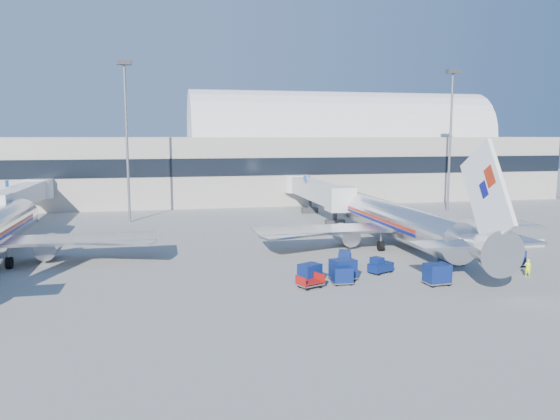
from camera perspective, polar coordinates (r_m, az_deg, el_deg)
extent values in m
plane|color=gray|center=(53.90, 4.59, -5.41)|extent=(260.00, 260.00, 0.00)
cube|color=#B2AA9E|center=(106.85, -17.46, 4.05)|extent=(170.00, 28.00, 12.00)
cube|color=black|center=(92.93, -18.25, 4.13)|extent=(170.00, 0.40, 3.00)
cylinder|color=silver|center=(111.91, 6.21, 7.59)|extent=(60.00, 18.00, 18.00)
cylinder|color=silver|center=(62.34, 11.85, -1.04)|extent=(3.80, 28.00, 3.80)
sphere|color=silver|center=(75.20, 7.52, 0.55)|extent=(3.72, 3.72, 3.72)
cone|color=silver|center=(47.50, 20.23, -3.60)|extent=(3.80, 6.00, 3.80)
cube|color=#AB230D|center=(63.20, 11.49, -0.68)|extent=(3.85, 20.16, 0.32)
cube|color=navy|center=(63.26, 11.48, -1.01)|extent=(3.85, 20.16, 0.32)
cube|color=white|center=(46.45, 20.82, 1.62)|extent=(0.35, 7.79, 8.74)
cube|color=silver|center=(47.87, 19.93, -3.25)|extent=(11.00, 3.00, 0.18)
cube|color=silver|center=(61.53, 12.22, -1.73)|extent=(32.00, 5.00, 0.28)
cylinder|color=#B7B7BC|center=(61.04, 6.90, -2.59)|extent=(2.10, 3.80, 2.10)
cylinder|color=#B7B7BC|center=(65.43, 16.04, -2.14)|extent=(2.10, 3.80, 2.10)
cylinder|color=black|center=(72.77, 8.28, -1.66)|extent=(0.40, 0.90, 0.90)
sphere|color=silver|center=(72.79, -25.39, -0.38)|extent=(3.72, 3.72, 3.72)
cylinder|color=#B7B7BC|center=(58.84, -23.03, -3.55)|extent=(2.10, 3.80, 2.10)
cylinder|color=black|center=(70.27, -25.82, -2.70)|extent=(0.40, 0.90, 0.90)
cube|color=silver|center=(83.82, 3.69, 2.09)|extent=(2.70, 24.00, 2.70)
cube|color=silver|center=(72.23, 6.33, 1.15)|extent=(3.40, 3.20, 3.20)
cylinder|color=silver|center=(94.88, 1.79, 2.77)|extent=(4.40, 4.40, 3.00)
cube|color=#2D2D30|center=(74.58, 5.77, -0.34)|extent=(0.50, 0.50, 3.00)
cube|color=#2D2D30|center=(74.78, 5.76, -1.36)|extent=(2.60, 1.00, 0.90)
cube|color=#2D2D30|center=(86.93, 3.13, 0.84)|extent=(0.50, 0.50, 3.00)
cube|color=#2D2D30|center=(87.10, 3.13, -0.04)|extent=(2.60, 1.00, 0.90)
cube|color=#1C419C|center=(83.24, 2.64, 3.30)|extent=(0.12, 1.40, 0.90)
cube|color=silver|center=(82.88, -25.50, 1.29)|extent=(2.70, 24.00, 2.70)
cylinder|color=silver|center=(94.06, -23.91, 2.06)|extent=(4.40, 4.40, 3.00)
cube|color=#2D2D30|center=(73.53, -27.16, -1.28)|extent=(0.50, 0.50, 3.00)
cube|color=#2D2D30|center=(73.73, -27.09, -2.32)|extent=(2.60, 1.00, 0.90)
cube|color=#2D2D30|center=(86.03, -24.96, 0.05)|extent=(0.50, 0.50, 3.00)
cube|color=#2D2D30|center=(86.20, -24.91, -0.84)|extent=(2.60, 1.00, 0.90)
cube|color=#1C419C|center=(83.11, -26.64, 2.48)|extent=(0.12, 1.40, 0.90)
cylinder|color=slate|center=(80.37, -15.69, 6.58)|extent=(0.36, 0.36, 22.00)
cube|color=#2D2D30|center=(80.98, -15.99, 14.59)|extent=(2.00, 1.20, 0.60)
cylinder|color=slate|center=(92.11, 17.35, 6.63)|extent=(0.36, 0.36, 22.00)
cube|color=#2D2D30|center=(92.65, 17.64, 13.63)|extent=(2.00, 1.20, 0.60)
cube|color=#9E9E96|center=(63.02, 19.95, -3.51)|extent=(3.00, 0.55, 0.90)
cube|color=#9E9E96|center=(64.83, 22.43, -3.33)|extent=(3.00, 0.55, 0.90)
cube|color=#9E9E96|center=(66.74, 24.77, -3.15)|extent=(3.00, 0.55, 0.90)
cube|color=#0B1A52|center=(50.14, 10.47, -5.88)|extent=(2.58, 2.05, 0.75)
cube|color=#0B1A52|center=(49.64, 10.10, -5.29)|extent=(1.25, 1.30, 0.70)
cylinder|color=black|center=(51.08, 10.68, -5.94)|extent=(0.60, 0.45, 0.56)
cube|color=#0B1A52|center=(54.98, 17.52, -4.88)|extent=(2.59, 1.69, 0.78)
cube|color=#0B1A52|center=(54.71, 17.03, -4.26)|extent=(1.14, 1.22, 0.73)
cylinder|color=black|center=(55.73, 18.19, -5.04)|extent=(0.62, 0.35, 0.58)
cube|color=#0B1A52|center=(52.29, 6.77, -5.18)|extent=(2.02, 2.79, 0.82)
cube|color=#0B1A52|center=(51.61, 6.78, -4.61)|extent=(1.36, 1.29, 0.76)
cylinder|color=black|center=(53.21, 6.25, -5.27)|extent=(0.43, 0.66, 0.61)
cube|color=#0B1A52|center=(47.02, 6.59, -6.09)|extent=(2.27, 1.94, 1.59)
cube|color=slate|center=(47.22, 6.58, -7.04)|extent=(2.39, 2.02, 0.11)
cylinder|color=black|center=(48.11, 6.98, -6.79)|extent=(0.47, 0.27, 0.44)
cube|color=#0B1A52|center=(45.87, 6.52, -6.71)|extent=(1.62, 1.27, 1.28)
cube|color=slate|center=(46.03, 6.50, -7.49)|extent=(1.71, 1.32, 0.09)
cylinder|color=black|center=(46.67, 7.05, -7.31)|extent=(0.36, 0.15, 0.35)
cube|color=#0B1A52|center=(46.18, 3.13, -6.49)|extent=(2.14, 1.98, 1.38)
cube|color=slate|center=(46.36, 3.12, -7.32)|extent=(2.24, 2.07, 0.10)
cylinder|color=black|center=(47.17, 3.28, -7.08)|extent=(0.41, 0.31, 0.38)
cube|color=#0B1A52|center=(47.18, 16.10, -6.34)|extent=(2.05, 1.66, 1.55)
cube|color=slate|center=(47.37, 16.06, -7.26)|extent=(2.16, 1.73, 0.11)
cylinder|color=black|center=(48.25, 16.42, -7.02)|extent=(0.44, 0.21, 0.43)
cube|color=#0B1A52|center=(56.53, 23.41, -4.51)|extent=(2.03, 1.84, 1.33)
cube|color=slate|center=(56.67, 23.37, -5.17)|extent=(2.13, 1.91, 0.09)
cylinder|color=black|center=(57.30, 23.89, -5.08)|extent=(0.40, 0.28, 0.37)
cube|color=slate|center=(44.71, 3.16, -7.74)|extent=(2.37, 2.02, 0.11)
cube|color=#99100D|center=(44.66, 3.16, -7.52)|extent=(2.39, 2.06, 0.07)
cylinder|color=black|center=(45.51, 3.41, -7.65)|extent=(0.39, 0.27, 0.36)
imported|color=#D6FD1A|center=(52.65, 24.47, -5.52)|extent=(0.69, 0.67, 1.60)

